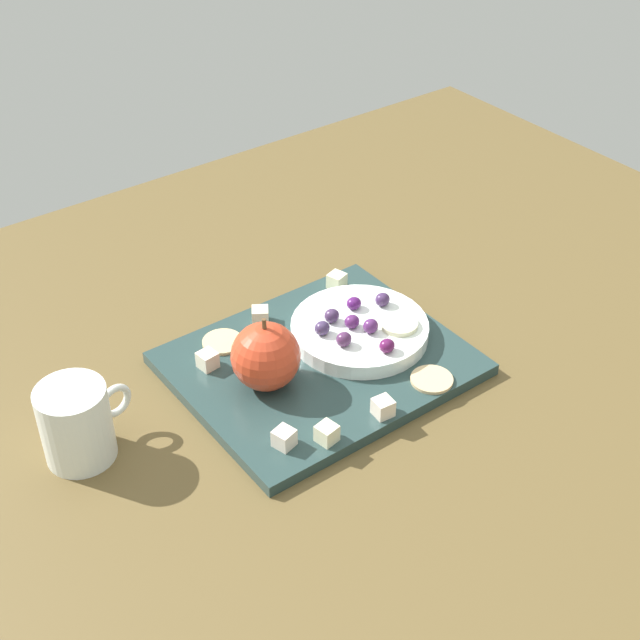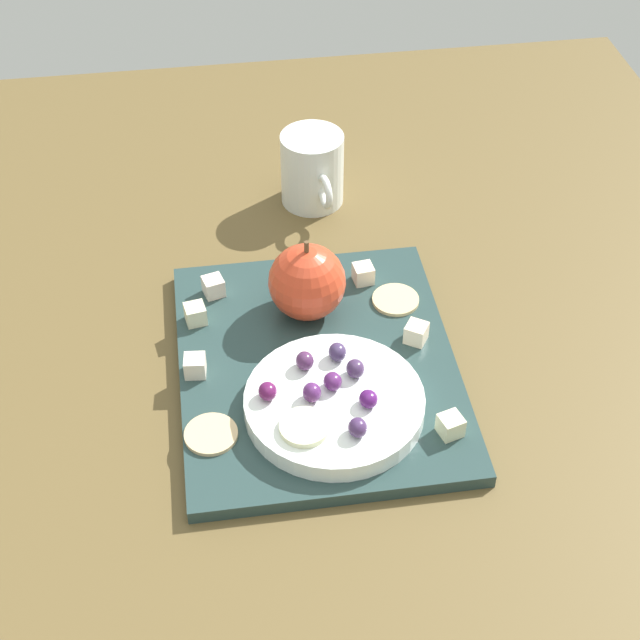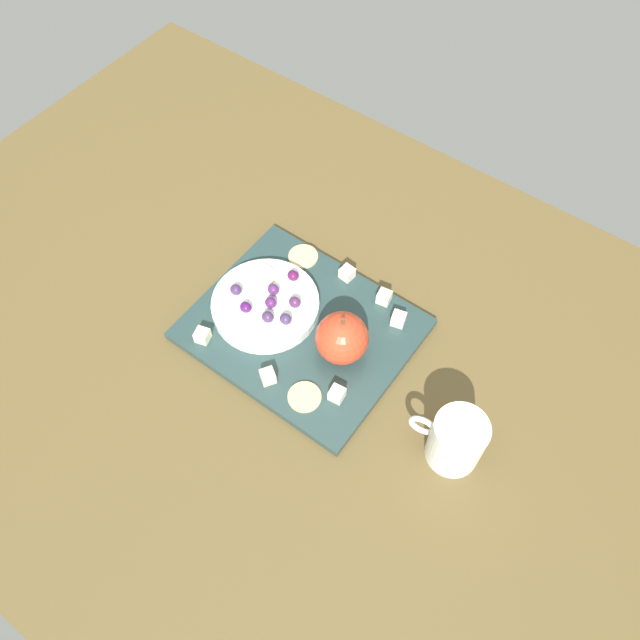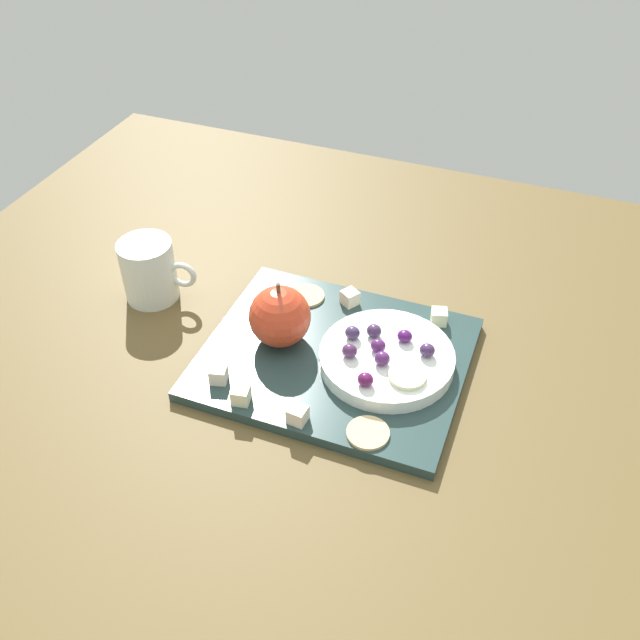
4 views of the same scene
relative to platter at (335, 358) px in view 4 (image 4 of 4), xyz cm
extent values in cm
cube|color=brown|center=(-4.06, -3.51, -3.12)|extent=(135.68, 100.91, 4.77)
cube|color=#273E3D|center=(0.00, 0.00, 0.00)|extent=(32.36, 26.84, 1.46)
cylinder|color=white|center=(-6.52, -0.63, 1.67)|extent=(16.68, 16.68, 1.88)
sphere|color=red|center=(7.42, -0.02, 4.66)|extent=(7.86, 7.86, 7.86)
cylinder|color=brown|center=(7.42, -0.02, 9.19)|extent=(0.50, 0.50, 1.20)
cube|color=#F3E2CD|center=(0.17, 11.82, 1.74)|extent=(2.20, 2.20, 2.01)
cube|color=#F9EACA|center=(11.25, -6.54, 1.74)|extent=(2.24, 2.24, 2.01)
cube|color=#F1EFBF|center=(-10.68, -10.57, 1.74)|extent=(2.51, 2.51, 2.01)
cube|color=#F9E1BD|center=(1.56, -10.13, 1.74)|extent=(2.79, 2.79, 2.01)
cube|color=#F7E3CF|center=(11.49, 9.33, 1.74)|extent=(2.47, 2.47, 2.01)
cube|color=#EEEBC2|center=(7.50, 11.42, 1.74)|extent=(2.34, 2.34, 2.01)
cylinder|color=#D6BC84|center=(7.56, -9.32, 0.93)|extent=(4.88, 4.88, 0.40)
cylinder|color=#D5B584|center=(-7.89, 10.86, 0.93)|extent=(4.88, 4.88, 0.40)
ellipsoid|color=#412954|center=(-11.14, -1.95, 3.45)|extent=(1.88, 1.70, 1.69)
ellipsoid|color=#4C175D|center=(-7.89, -3.99, 3.37)|extent=(1.88, 1.70, 1.52)
ellipsoid|color=#52215D|center=(-5.32, -0.64, 3.42)|extent=(1.88, 1.70, 1.63)
ellipsoid|color=#532560|center=(-6.49, 1.44, 3.50)|extent=(1.88, 1.70, 1.79)
ellipsoid|color=#432C52|center=(-4.30, -2.97, 3.47)|extent=(1.88, 1.70, 1.73)
ellipsoid|color=#403056|center=(-1.66, -1.67, 3.47)|extent=(1.88, 1.70, 1.72)
ellipsoid|color=#4D2850|center=(-2.39, 1.55, 3.48)|extent=(1.88, 1.70, 1.75)
ellipsoid|color=#571749|center=(-5.68, 5.40, 3.42)|extent=(1.88, 1.70, 1.63)
cylinder|color=beige|center=(-9.96, 2.61, 2.91)|extent=(4.49, 4.49, 0.60)
cylinder|color=white|center=(28.62, -3.50, 3.69)|extent=(7.40, 7.40, 8.85)
torus|color=white|center=(23.79, -4.32, 3.69)|extent=(4.08, 1.46, 4.00)
camera|label=1|loc=(49.11, 66.17, 67.65)|focal=50.71mm
camera|label=2|loc=(-64.84, 9.24, 67.49)|focal=53.80mm
camera|label=3|loc=(33.44, -40.89, 85.57)|focal=36.65mm
camera|label=4|loc=(-21.27, 60.69, 62.11)|focal=39.67mm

